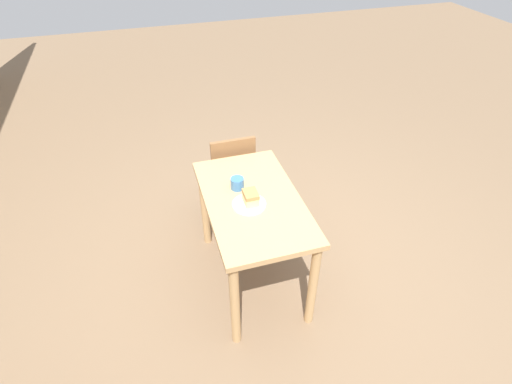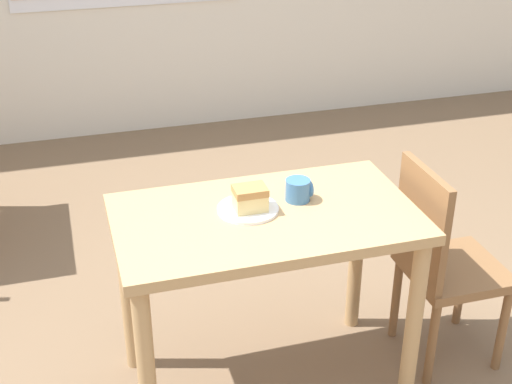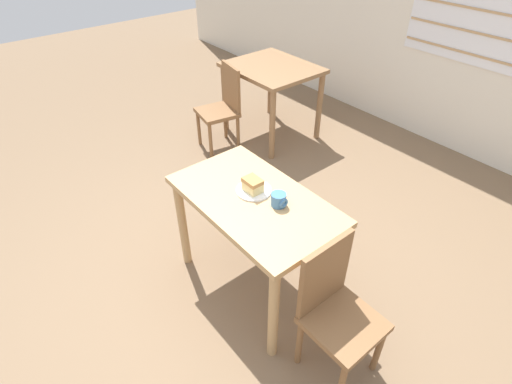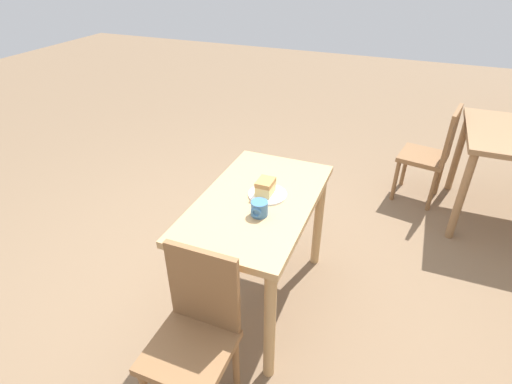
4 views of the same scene
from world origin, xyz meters
TOP-DOWN VIEW (x-y plane):
  - dining_table_near at (0.04, 0.22)m, footprint 1.06×0.62m
  - chair_near_window at (0.75, 0.20)m, footprint 0.37×0.37m
  - plate at (-0.02, 0.26)m, footprint 0.22×0.22m
  - cake_slice at (-0.01, 0.25)m, footprint 0.11×0.09m
  - coffee_mug at (0.18, 0.29)m, footprint 0.10×0.09m

SIDE VIEW (x-z plane):
  - chair_near_window at x=0.75m, z-range 0.03..0.90m
  - dining_table_near at x=0.04m, z-range 0.26..1.03m
  - plate at x=-0.02m, z-range 0.77..0.78m
  - coffee_mug at x=0.18m, z-range 0.77..0.85m
  - cake_slice at x=-0.01m, z-range 0.78..0.87m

